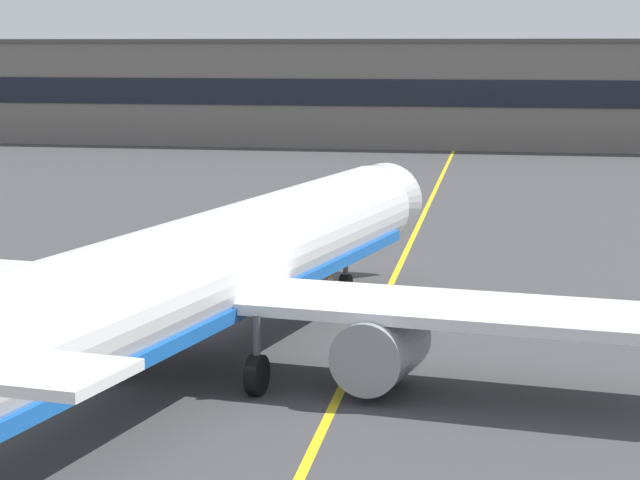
% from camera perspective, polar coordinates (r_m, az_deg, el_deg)
% --- Properties ---
extents(taxiway_centreline, '(11.10, 179.69, 0.01)m').
position_cam_1_polar(taxiway_centreline, '(56.50, 2.95, -2.45)').
color(taxiway_centreline, yellow).
rests_on(taxiway_centreline, ground).
extents(airliner_foreground, '(32.36, 41.44, 11.65)m').
position_cam_1_polar(airliner_foreground, '(42.55, -5.14, -1.55)').
color(airliner_foreground, white).
rests_on(airliner_foreground, ground).
extents(safety_cone_by_nose_gear, '(0.44, 0.44, 0.55)m').
position_cam_1_polar(safety_cone_by_nose_gear, '(58.48, 0.49, -1.80)').
color(safety_cone_by_nose_gear, orange).
rests_on(safety_cone_by_nose_gear, ground).
extents(terminal_building, '(160.81, 12.40, 11.49)m').
position_cam_1_polar(terminal_building, '(138.48, 11.98, 6.38)').
color(terminal_building, slate).
rests_on(terminal_building, ground).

